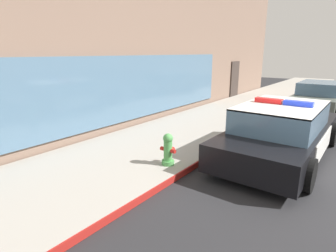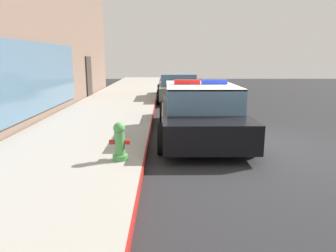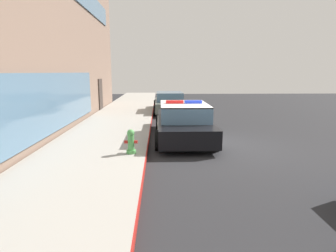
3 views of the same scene
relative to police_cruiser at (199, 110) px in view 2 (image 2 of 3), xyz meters
The scene contains 6 objects.
ground 1.88m from the police_cruiser, 139.36° to the right, with size 48.00×48.00×0.00m, color #262628.
sidewalk 3.35m from the police_cruiser, 113.79° to the left, with size 48.00×3.38×0.15m, color #A39E93.
curb_red_paint 1.97m from the police_cruiser, 135.37° to the left, with size 28.80×0.04×0.14m, color maroon.
police_cruiser is the anchor object (origin of this frame).
fire_hydrant 3.02m from the police_cruiser, 144.17° to the left, with size 0.34×0.39×0.73m.
car_down_street 7.16m from the police_cruiser, ahead, with size 4.47×2.02×1.29m.
Camera 2 is at (-6.75, 2.07, 2.05)m, focal length 33.26 mm.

